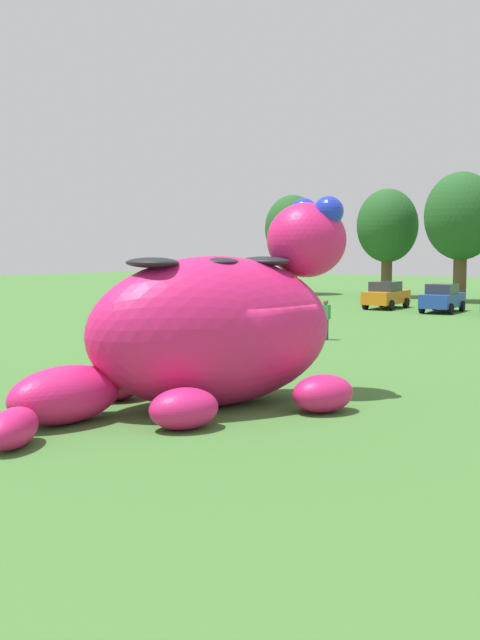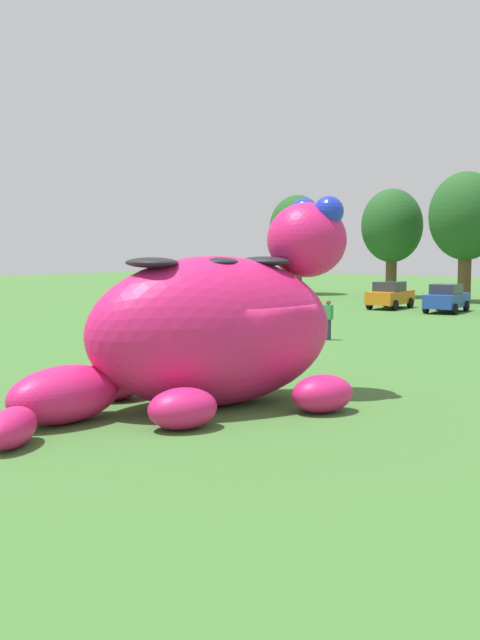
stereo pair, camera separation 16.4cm
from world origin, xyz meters
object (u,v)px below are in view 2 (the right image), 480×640
(car_orange, at_px, (390,295))
(car_blue, at_px, (446,298))
(giant_inflatable_creature, at_px, (213,329))
(spectator_near_inflatable, at_px, (328,320))

(car_orange, relative_size, car_blue, 0.99)
(giant_inflatable_creature, relative_size, car_orange, 2.46)
(car_orange, distance_m, spectator_near_inflatable, 17.69)
(giant_inflatable_creature, height_order, car_orange, giant_inflatable_creature)
(car_blue, distance_m, spectator_near_inflatable, 16.30)
(car_blue, bearing_deg, spectator_near_inflatable, -81.34)
(car_blue, bearing_deg, car_orange, 175.02)
(giant_inflatable_creature, distance_m, spectator_near_inflatable, 14.38)
(giant_inflatable_creature, bearing_deg, spectator_near_inflatable, 112.90)
(car_orange, bearing_deg, car_blue, -4.98)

